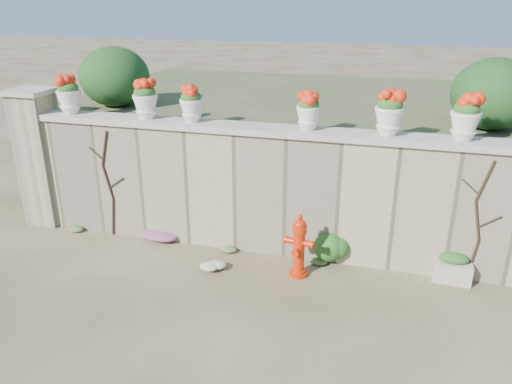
% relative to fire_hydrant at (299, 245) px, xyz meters
% --- Properties ---
extents(ground, '(80.00, 80.00, 0.00)m').
position_rel_fire_hydrant_xyz_m(ground, '(-0.75, -1.09, -0.51)').
color(ground, '#4C3E26').
rests_on(ground, ground).
extents(stone_wall, '(8.00, 0.40, 2.00)m').
position_rel_fire_hydrant_xyz_m(stone_wall, '(-0.75, 0.71, 0.49)').
color(stone_wall, tan).
rests_on(stone_wall, ground).
extents(wall_cap, '(8.10, 0.52, 0.10)m').
position_rel_fire_hydrant_xyz_m(wall_cap, '(-0.75, 0.71, 1.54)').
color(wall_cap, '#B9AF9D').
rests_on(wall_cap, stone_wall).
extents(gate_pillar, '(0.72, 0.72, 2.48)m').
position_rel_fire_hydrant_xyz_m(gate_pillar, '(-4.90, 0.71, 0.75)').
color(gate_pillar, tan).
rests_on(gate_pillar, ground).
extents(raised_fill, '(9.00, 6.00, 2.00)m').
position_rel_fire_hydrant_xyz_m(raised_fill, '(-0.75, 3.91, 0.49)').
color(raised_fill, '#384C23').
rests_on(raised_fill, ground).
extents(back_shrub_left, '(1.30, 1.30, 1.10)m').
position_rel_fire_hydrant_xyz_m(back_shrub_left, '(-3.95, 1.91, 2.04)').
color(back_shrub_left, '#143814').
rests_on(back_shrub_left, raised_fill).
extents(back_shrub_right, '(1.30, 1.30, 1.10)m').
position_rel_fire_hydrant_xyz_m(back_shrub_right, '(2.65, 1.91, 2.04)').
color(back_shrub_right, '#143814').
rests_on(back_shrub_right, raised_fill).
extents(vine_left, '(0.60, 0.04, 1.91)m').
position_rel_fire_hydrant_xyz_m(vine_left, '(-3.43, 0.49, 0.48)').
color(vine_left, black).
rests_on(vine_left, ground).
extents(vine_right, '(0.60, 0.04, 1.91)m').
position_rel_fire_hydrant_xyz_m(vine_right, '(2.47, 0.49, 0.48)').
color(vine_right, black).
rests_on(vine_right, ground).
extents(fire_hydrant, '(0.44, 0.31, 1.01)m').
position_rel_fire_hydrant_xyz_m(fire_hydrant, '(0.00, 0.00, 0.00)').
color(fire_hydrant, red).
rests_on(fire_hydrant, ground).
extents(planter_box, '(0.57, 0.35, 0.46)m').
position_rel_fire_hydrant_xyz_m(planter_box, '(2.24, 0.46, -0.30)').
color(planter_box, '#B9AF9D').
rests_on(planter_box, ground).
extents(green_shrub, '(0.67, 0.60, 0.64)m').
position_rel_fire_hydrant_xyz_m(green_shrub, '(0.46, 0.46, -0.19)').
color(green_shrub, '#1E5119').
rests_on(green_shrub, ground).
extents(magenta_clump, '(0.80, 0.53, 0.21)m').
position_rel_fire_hydrant_xyz_m(magenta_clump, '(-2.60, 0.46, -0.40)').
color(magenta_clump, '#B223A3').
rests_on(magenta_clump, ground).
extents(white_flowers, '(0.48, 0.38, 0.17)m').
position_rel_fire_hydrant_xyz_m(white_flowers, '(-1.33, -0.21, -0.42)').
color(white_flowers, white).
rests_on(white_flowers, ground).
extents(urn_pot_0, '(0.40, 0.40, 0.63)m').
position_rel_fire_hydrant_xyz_m(urn_pot_0, '(-4.13, 0.71, 1.90)').
color(urn_pot_0, silver).
rests_on(urn_pot_0, wall_cap).
extents(urn_pot_1, '(0.40, 0.40, 0.63)m').
position_rel_fire_hydrant_xyz_m(urn_pot_1, '(-2.71, 0.71, 1.90)').
color(urn_pot_1, silver).
rests_on(urn_pot_1, wall_cap).
extents(urn_pot_2, '(0.37, 0.37, 0.58)m').
position_rel_fire_hydrant_xyz_m(urn_pot_2, '(-1.92, 0.71, 1.88)').
color(urn_pot_2, silver).
rests_on(urn_pot_2, wall_cap).
extents(urn_pot_3, '(0.36, 0.36, 0.56)m').
position_rel_fire_hydrant_xyz_m(urn_pot_3, '(-0.05, 0.71, 1.87)').
color(urn_pot_3, silver).
rests_on(urn_pot_3, wall_cap).
extents(urn_pot_4, '(0.41, 0.41, 0.65)m').
position_rel_fire_hydrant_xyz_m(urn_pot_4, '(1.11, 0.71, 1.91)').
color(urn_pot_4, silver).
rests_on(urn_pot_4, wall_cap).
extents(urn_pot_5, '(0.41, 0.41, 0.64)m').
position_rel_fire_hydrant_xyz_m(urn_pot_5, '(2.12, 0.71, 1.91)').
color(urn_pot_5, silver).
rests_on(urn_pot_5, wall_cap).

